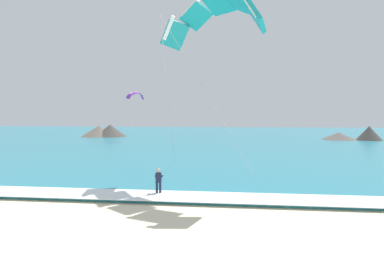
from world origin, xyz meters
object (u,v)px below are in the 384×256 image
object	(u,v)px
surfboard	(159,196)
kite_primary	(214,14)
kitesurfer	(159,181)
kite_distant	(136,95)

from	to	relation	value
surfboard	kite_primary	distance (m)	12.60
kite_primary	kitesurfer	bearing A→B (deg)	-129.19
kite_primary	kite_distant	xyz separation A→B (m)	(-16.42, 37.28, -3.08)
kite_primary	kite_distant	distance (m)	40.85
kitesurfer	kite_distant	bearing A→B (deg)	108.03
kitesurfer	kite_primary	distance (m)	11.76
kite_primary	surfboard	bearing A→B (deg)	-129.04
surfboard	kite_primary	xyz separation A→B (m)	(3.06, 3.77, 11.63)
kitesurfer	kite_distant	xyz separation A→B (m)	(-13.36, 41.04, 7.64)
kite_primary	kite_distant	size ratio (longest dim) A/B	3.37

